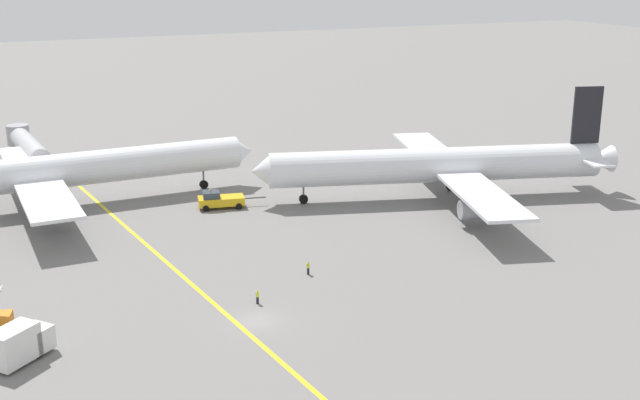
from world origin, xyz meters
name	(u,v)px	position (x,y,z in m)	size (l,w,h in m)	color
ground_plane	(257,321)	(0.00, 0.00, 0.00)	(600.00, 600.00, 0.00)	slate
taxiway_stripe	(198,289)	(-3.10, 10.00, 0.00)	(0.50, 120.00, 0.01)	yellow
airliner_at_gate_left	(51,173)	(-13.43, 47.38, 5.15)	(59.85, 42.57, 14.73)	white
airliner_being_pushed	(440,165)	(39.34, 28.54, 4.97)	(53.71, 49.37, 16.18)	white
pushback_tug	(220,200)	(8.11, 37.36, 1.18)	(9.80, 4.22, 2.79)	gold
gse_catering_truck_tall	(21,343)	(-21.79, 0.94, 1.76)	(6.03, 5.56, 3.50)	silver
ground_crew_marshaller_foreground	(308,268)	(9.49, 8.98, 0.82)	(0.41, 0.42, 1.59)	black
ground_crew_ramp_agent_by_cones	(257,296)	(1.51, 3.86, 0.80)	(0.36, 0.36, 1.55)	black
jet_bridge	(26,144)	(-14.69, 71.07, 4.53)	(5.20, 22.09, 6.31)	#B7B7BC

